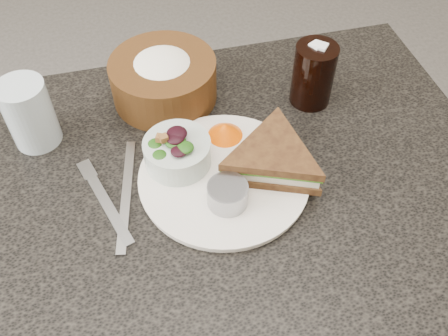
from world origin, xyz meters
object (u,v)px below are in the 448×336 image
water_glass (29,114)px  dining_table (207,292)px  dinner_plate (224,177)px  sandwich (273,158)px  salad_bowl (177,149)px  dressing_ramekin (228,195)px  cola_glass (314,72)px  bread_basket (163,74)px

water_glass → dining_table: bearing=-34.9°
dinner_plate → sandwich: bearing=-3.5°
dinner_plate → salad_bowl: size_ratio=2.50×
sandwich → salad_bowl: salad_bowl is taller
dinner_plate → dressing_ramekin: 0.06m
sandwich → cola_glass: bearing=73.4°
dining_table → salad_bowl: 0.42m
sandwich → dressing_ramekin: (-0.09, -0.05, -0.01)m
salad_bowl → dressing_ramekin: bearing=-59.5°
salad_bowl → dressing_ramekin: size_ratio=1.74×
dinner_plate → bread_basket: (-0.06, 0.22, 0.05)m
dinner_plate → cola_glass: size_ratio=2.11×
dining_table → sandwich: bearing=1.2°
dining_table → water_glass: bearing=145.1°
dining_table → water_glass: 0.53m
salad_bowl → water_glass: bearing=151.5°
sandwich → dressing_ramekin: bearing=-128.8°
sandwich → bread_basket: 0.27m
dining_table → sandwich: 0.43m
salad_bowl → water_glass: (-0.23, 0.12, 0.02)m
salad_bowl → bread_basket: bearing=87.3°
bread_basket → cola_glass: (0.26, -0.07, 0.01)m
dinner_plate → salad_bowl: (-0.07, 0.05, 0.04)m
sandwich → dining_table: bearing=-156.6°
bread_basket → salad_bowl: bearing=-92.7°
sandwich → salad_bowl: (-0.15, 0.05, 0.01)m
bread_basket → cola_glass: size_ratio=1.49×
dressing_ramekin → cola_glass: cola_glass is taller
dressing_ramekin → cola_glass: (0.21, 0.20, 0.03)m
dinner_plate → sandwich: sandwich is taller
dressing_ramekin → sandwich: bearing=29.0°
dining_table → salad_bowl: (-0.03, 0.05, 0.42)m
dining_table → water_glass: size_ratio=8.26×
dining_table → dinner_plate: 0.38m
salad_bowl → dressing_ramekin: (0.06, -0.10, -0.01)m
dining_table → cola_glass: bearing=33.0°
dining_table → bread_basket: 0.49m
water_glass → salad_bowl: bearing=-28.5°
dinner_plate → sandwich: (0.08, -0.00, 0.03)m
water_glass → cola_glass: bearing=-2.1°
cola_glass → dinner_plate: bearing=-143.6°
salad_bowl → cola_glass: size_ratio=0.84×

